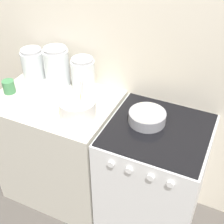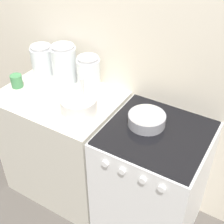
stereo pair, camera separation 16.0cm
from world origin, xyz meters
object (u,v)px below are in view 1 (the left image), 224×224
Objects in this scene: stove at (153,179)px; mixing_bowl at (77,107)px; storage_jar_right at (83,77)px; baking_pan at (147,117)px; storage_jar_left at (33,66)px; storage_jar_middle at (57,69)px; tin_can at (9,87)px.

stove is 0.71m from mixing_bowl.
mixing_bowl is 1.09× the size of storage_jar_right.
mixing_bowl is 1.17× the size of baking_pan.
storage_jar_left is at bearing 152.22° from mixing_bowl.
storage_jar_left is (-0.52, 0.27, 0.03)m from mixing_bowl.
storage_jar_middle is at bearing 166.89° from stove.
baking_pan is 0.81× the size of storage_jar_middle.
stove is at bearing -10.52° from storage_jar_left.
tin_can is at bearing 176.68° from mixing_bowl.
storage_jar_left is 2.46× the size of tin_can.
stove is 1.16m from tin_can.
stove is at bearing -17.34° from storage_jar_right.
storage_jar_middle is at bearing 167.81° from baking_pan.
storage_jar_middle is at bearing 138.98° from mixing_bowl.
stove is 9.75× the size of tin_can.
storage_jar_left is 0.93× the size of storage_jar_right.
baking_pan is at bearing -9.55° from storage_jar_left.
tin_can reaches higher than stove.
baking_pan is (0.41, 0.12, -0.03)m from mixing_bowl.
storage_jar_left reaches higher than baking_pan.
stove is at bearing 2.93° from tin_can.
storage_jar_right is at bearing -0.00° from storage_jar_left.
storage_jar_middle is 1.14× the size of storage_jar_right.
baking_pan is 0.94m from storage_jar_left.
storage_jar_middle is 0.35m from tin_can.
storage_jar_middle reaches higher than storage_jar_left.
baking_pan is 0.93× the size of storage_jar_right.
tin_can is at bearing -174.91° from baking_pan.
stove is 1.16m from storage_jar_left.
storage_jar_right is at bearing 162.66° from stove.
stove is 0.49m from baking_pan.
tin_can is (-1.05, -0.05, 0.49)m from stove.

